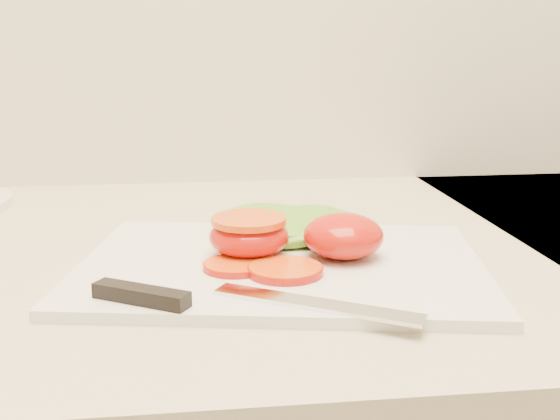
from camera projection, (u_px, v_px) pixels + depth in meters
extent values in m
cube|color=#C3B698|center=(355.00, 254.00, 0.74)|extent=(3.92, 0.65, 0.03)
cube|color=white|center=(281.00, 266.00, 0.64)|extent=(0.40, 0.32, 0.01)
ellipsoid|color=#BB0C0C|center=(343.00, 236.00, 0.64)|extent=(0.07, 0.07, 0.04)
ellipsoid|color=#BB0C0C|center=(249.00, 237.00, 0.64)|extent=(0.07, 0.07, 0.04)
cylinder|color=red|center=(249.00, 220.00, 0.64)|extent=(0.07, 0.07, 0.01)
cylinder|color=#FD630D|center=(285.00, 270.00, 0.60)|extent=(0.06, 0.06, 0.01)
cylinder|color=#FD630D|center=(236.00, 266.00, 0.61)|extent=(0.06, 0.06, 0.01)
ellipsoid|color=#7CC333|center=(271.00, 226.00, 0.70)|extent=(0.16, 0.15, 0.02)
ellipsoid|color=#7CC333|center=(315.00, 225.00, 0.71)|extent=(0.14, 0.13, 0.02)
cube|color=silver|center=(316.00, 304.00, 0.53)|extent=(0.15, 0.10, 0.00)
cube|color=black|center=(141.00, 295.00, 0.53)|extent=(0.08, 0.06, 0.01)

